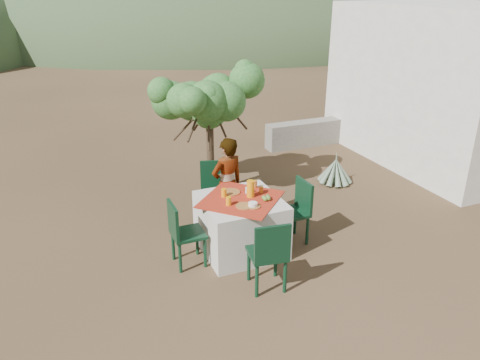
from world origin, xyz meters
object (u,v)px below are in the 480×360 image
at_px(table, 241,225).
at_px(juice_pitcher, 251,189).
at_px(agave, 335,171).
at_px(chair_right, 296,208).
at_px(chair_far, 215,189).
at_px(shrub_tree, 212,105).
at_px(guesthouse, 453,83).
at_px(chair_near, 269,253).
at_px(person, 227,184).
at_px(chair_left, 182,231).

distance_m(table, juice_pitcher, 0.52).
bearing_deg(table, agave, 30.97).
bearing_deg(chair_right, juice_pitcher, -98.24).
distance_m(chair_far, shrub_tree, 1.47).
relative_size(shrub_tree, guesthouse, 0.46).
relative_size(chair_near, agave, 1.39).
distance_m(chair_near, person, 1.63).
height_order(chair_near, guesthouse, guesthouse).
height_order(chair_near, shrub_tree, shrub_tree).
distance_m(chair_right, shrub_tree, 2.35).
xyz_separation_m(chair_near, chair_right, (0.86, 0.91, -0.01)).
distance_m(chair_far, chair_right, 1.33).
bearing_deg(shrub_tree, table, -98.80).
height_order(table, guesthouse, guesthouse).
relative_size(chair_far, agave, 1.39).
bearing_deg(guesthouse, person, -166.59).
bearing_deg(agave, chair_left, -154.91).
bearing_deg(person, chair_left, 25.10).
height_order(table, juice_pitcher, juice_pitcher).
xyz_separation_m(chair_far, chair_near, (-0.03, -1.95, 0.00)).
height_order(chair_near, juice_pitcher, juice_pitcher).
bearing_deg(juice_pitcher, agave, 32.26).
height_order(chair_right, agave, chair_right).
xyz_separation_m(table, chair_near, (-0.05, -0.97, 0.13)).
xyz_separation_m(chair_left, chair_right, (1.63, 0.00, 0.01)).
xyz_separation_m(agave, guesthouse, (2.94, 0.44, 1.28)).
bearing_deg(table, chair_left, -175.78).
distance_m(chair_left, guesthouse, 6.61).
xyz_separation_m(chair_far, chair_left, (-0.81, -1.04, -0.02)).
height_order(shrub_tree, agave, shrub_tree).
xyz_separation_m(chair_right, person, (-0.75, 0.70, 0.20)).
relative_size(chair_far, chair_right, 1.02).
height_order(person, shrub_tree, shrub_tree).
distance_m(chair_right, person, 1.05).
bearing_deg(chair_left, juice_pitcher, -85.78).
xyz_separation_m(chair_right, shrub_tree, (-0.50, 2.05, 1.03)).
xyz_separation_m(table, guesthouse, (5.40, 1.92, 1.12)).
bearing_deg(chair_far, juice_pitcher, -63.07).
height_order(chair_far, juice_pitcher, juice_pitcher).
xyz_separation_m(table, person, (0.06, 0.64, 0.32)).
relative_size(chair_right, juice_pitcher, 3.97).
distance_m(shrub_tree, juice_pitcher, 2.09).
bearing_deg(chair_left, person, -51.57).
height_order(guesthouse, juice_pitcher, guesthouse).
distance_m(chair_right, guesthouse, 5.10).
xyz_separation_m(chair_far, person, (0.07, -0.34, 0.19)).
bearing_deg(chair_far, chair_right, -34.28).
distance_m(person, juice_pitcher, 0.66).
bearing_deg(table, shrub_tree, 81.20).
height_order(chair_left, agave, chair_left).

